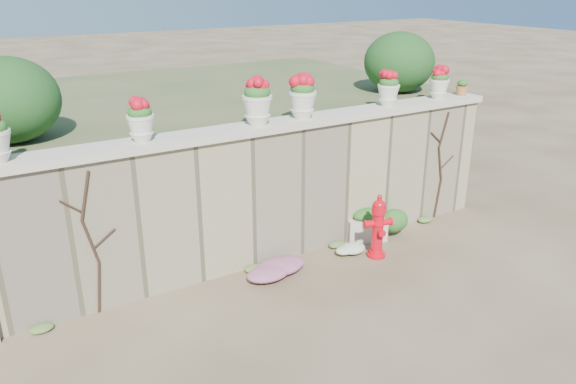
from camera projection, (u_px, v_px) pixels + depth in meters
ground at (342, 310)px, 7.24m from camera, size 80.00×80.00×0.00m
stone_wall at (272, 195)px, 8.32m from camera, size 8.00×0.40×2.00m
wall_cap at (272, 126)px, 7.95m from camera, size 8.10×0.52×0.10m
raised_fill at (191, 144)px, 10.88m from camera, size 9.00×6.00×2.00m
back_shrub_left at (8, 100)px, 7.18m from camera, size 1.30×1.30×1.10m
back_shrub_right at (399, 62)px, 10.37m from camera, size 1.30×1.30×1.10m
vine_left at (92, 242)px, 6.86m from camera, size 0.60×0.04×1.91m
vine_right at (441, 164)px, 9.71m from camera, size 0.60×0.04×1.91m
fire_hydrant at (378, 226)px, 8.46m from camera, size 0.44×0.31×1.01m
planter_box at (366, 225)px, 9.14m from camera, size 0.73×0.57×0.53m
green_shrub at (401, 219)px, 9.21m from camera, size 0.66×0.60×0.63m
magenta_clump at (275, 268)px, 8.05m from camera, size 0.91×0.61×0.24m
white_flowers at (351, 249)px, 8.66m from camera, size 0.56×0.45×0.20m
urn_pot_1 at (140, 120)px, 6.93m from camera, size 0.34×0.34×0.54m
urn_pot_2 at (257, 101)px, 7.71m from camera, size 0.42×0.42×0.66m
urn_pot_3 at (303, 97)px, 8.07m from camera, size 0.40×0.40×0.63m
urn_pot_4 at (389, 89)px, 8.86m from camera, size 0.35×0.35×0.55m
urn_pot_5 at (439, 83)px, 9.40m from camera, size 0.33×0.33×0.52m
terracotta_pot at (462, 88)px, 9.72m from camera, size 0.22×0.22×0.26m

